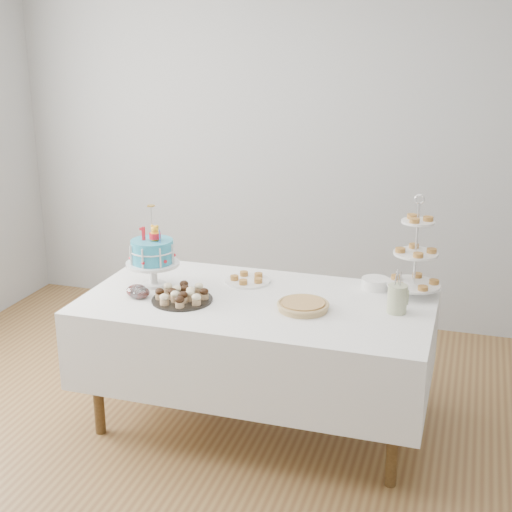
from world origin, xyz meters
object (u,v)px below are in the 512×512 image
(cupcake_tray, at_px, (182,294))
(tiered_stand, at_px, (416,254))
(jam_bowl_a, at_px, (141,293))
(jam_bowl_b, at_px, (137,291))
(birthday_cake, at_px, (153,265))
(pie, at_px, (303,305))
(table, at_px, (257,337))
(plate_stack, at_px, (375,284))
(utensil_pitcher, at_px, (397,298))
(pastry_plate, at_px, (248,279))

(cupcake_tray, xyz_separation_m, tiered_stand, (1.20, 0.47, 0.20))
(jam_bowl_a, height_order, jam_bowl_b, jam_bowl_b)
(birthday_cake, bearing_deg, pie, -6.79)
(table, relative_size, cupcake_tray, 5.68)
(plate_stack, distance_m, jam_bowl_a, 1.34)
(tiered_stand, bearing_deg, table, -158.00)
(birthday_cake, relative_size, utensil_pitcher, 2.04)
(pastry_plate, distance_m, utensil_pitcher, 0.92)
(table, distance_m, plate_stack, 0.75)
(cupcake_tray, relative_size, pie, 1.20)
(jam_bowl_a, relative_size, jam_bowl_b, 0.90)
(pie, bearing_deg, utensil_pitcher, 13.13)
(pastry_plate, xyz_separation_m, jam_bowl_b, (-0.52, -0.41, 0.01))
(pie, height_order, pastry_plate, pie)
(birthday_cake, bearing_deg, pastry_plate, 23.51)
(table, distance_m, jam_bowl_b, 0.72)
(pastry_plate, bearing_deg, plate_stack, 8.89)
(table, height_order, jam_bowl_a, jam_bowl_a)
(table, bearing_deg, utensil_pitcher, 3.30)
(plate_stack, height_order, jam_bowl_a, same)
(utensil_pitcher, bearing_deg, jam_bowl_b, -175.99)
(plate_stack, bearing_deg, utensil_pitcher, -63.92)
(cupcake_tray, relative_size, pastry_plate, 1.26)
(pie, height_order, tiered_stand, tiered_stand)
(birthday_cake, xyz_separation_m, utensil_pitcher, (1.40, 0.01, -0.05))
(cupcake_tray, distance_m, tiered_stand, 1.31)
(cupcake_tray, xyz_separation_m, utensil_pitcher, (1.15, 0.18, 0.05))
(jam_bowl_a, bearing_deg, pie, 6.19)
(table, xyz_separation_m, tiered_stand, (0.81, 0.33, 0.47))
(jam_bowl_a, distance_m, utensil_pitcher, 1.40)
(tiered_stand, bearing_deg, pastry_plate, -175.62)
(cupcake_tray, height_order, utensil_pitcher, utensil_pitcher)
(pie, xyz_separation_m, pastry_plate, (-0.42, 0.32, -0.01))
(birthday_cake, height_order, tiered_stand, tiered_stand)
(birthday_cake, height_order, pastry_plate, birthday_cake)
(birthday_cake, distance_m, cupcake_tray, 0.32)
(jam_bowl_b, bearing_deg, pie, 5.24)
(birthday_cake, distance_m, jam_bowl_a, 0.22)
(tiered_stand, bearing_deg, birthday_cake, -168.46)
(cupcake_tray, distance_m, jam_bowl_a, 0.24)
(pastry_plate, xyz_separation_m, jam_bowl_a, (-0.49, -0.42, 0.01))
(birthday_cake, bearing_deg, jam_bowl_b, -95.44)
(pastry_plate, height_order, utensil_pitcher, utensil_pitcher)
(cupcake_tray, xyz_separation_m, pie, (0.67, 0.07, -0.01))
(cupcake_tray, distance_m, plate_stack, 1.11)
(plate_stack, relative_size, jam_bowl_a, 1.53)
(utensil_pitcher, bearing_deg, birthday_cake, 176.53)
(table, distance_m, cupcake_tray, 0.49)
(jam_bowl_b, bearing_deg, pastry_plate, 38.37)
(utensil_pitcher, bearing_deg, jam_bowl_a, -175.32)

